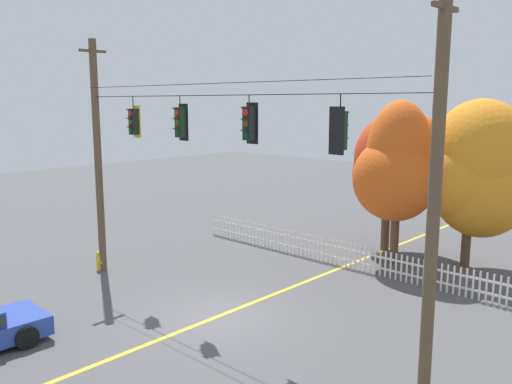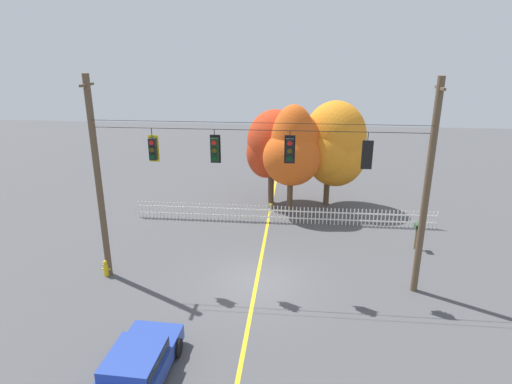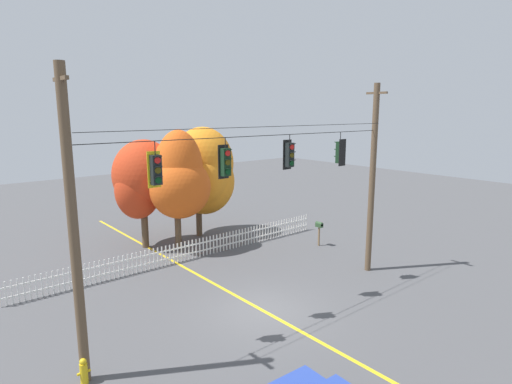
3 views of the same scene
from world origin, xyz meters
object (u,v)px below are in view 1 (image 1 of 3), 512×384
at_px(traffic_signal_northbound_secondary, 181,122).
at_px(autumn_maple_mid, 400,164).
at_px(traffic_signal_westbound_side, 339,130).
at_px(autumn_maple_near_fence, 390,164).
at_px(fire_hydrant, 99,261).
at_px(traffic_signal_eastbound_side, 134,121).
at_px(traffic_signal_northbound_primary, 249,123).
at_px(autumn_oak_far_east, 476,172).

relative_size(traffic_signal_northbound_secondary, autumn_maple_mid, 0.21).
bearing_deg(traffic_signal_westbound_side, autumn_maple_near_fence, 112.64).
bearing_deg(autumn_maple_mid, fire_hydrant, -132.91).
bearing_deg(traffic_signal_northbound_secondary, autumn_maple_mid, 70.66).
distance_m(traffic_signal_eastbound_side, fire_hydrant, 6.19).
bearing_deg(traffic_signal_northbound_primary, traffic_signal_eastbound_side, -180.00).
bearing_deg(fire_hydrant, autumn_maple_mid, 47.09).
height_order(traffic_signal_westbound_side, autumn_maple_mid, traffic_signal_westbound_side).
bearing_deg(autumn_maple_near_fence, autumn_oak_far_east, -3.13).
xyz_separation_m(traffic_signal_northbound_primary, autumn_oak_far_east, (2.55, 10.25, -2.15)).
relative_size(autumn_maple_mid, fire_hydrant, 8.56).
height_order(traffic_signal_eastbound_side, traffic_signal_northbound_primary, same).
xyz_separation_m(autumn_maple_near_fence, autumn_oak_far_east, (3.88, -0.21, -0.02)).
relative_size(autumn_oak_far_east, fire_hydrant, 8.63).
height_order(traffic_signal_northbound_primary, traffic_signal_westbound_side, same).
bearing_deg(autumn_maple_near_fence, traffic_signal_northbound_primary, -82.75).
bearing_deg(fire_hydrant, traffic_signal_northbound_secondary, 1.59).
height_order(traffic_signal_eastbound_side, traffic_signal_northbound_secondary, same).
bearing_deg(autumn_maple_near_fence, autumn_maple_mid, -51.02).
distance_m(traffic_signal_northbound_secondary, traffic_signal_westbound_side, 6.08).
xyz_separation_m(autumn_oak_far_east, fire_hydrant, (-10.81, -10.39, -3.55)).
height_order(traffic_signal_westbound_side, fire_hydrant, traffic_signal_westbound_side).
relative_size(traffic_signal_westbound_side, autumn_oak_far_east, 0.21).
distance_m(traffic_signal_eastbound_side, autumn_maple_near_fence, 11.50).
relative_size(traffic_signal_eastbound_side, traffic_signal_northbound_secondary, 1.01).
relative_size(traffic_signal_northbound_secondary, fire_hydrant, 1.80).
bearing_deg(traffic_signal_northbound_secondary, autumn_maple_near_fence, 80.70).
relative_size(traffic_signal_northbound_primary, autumn_maple_mid, 0.20).
xyz_separation_m(traffic_signal_northbound_secondary, autumn_oak_far_east, (5.59, 10.25, -2.10)).
bearing_deg(traffic_signal_northbound_primary, traffic_signal_northbound_secondary, 180.00).
height_order(traffic_signal_northbound_primary, autumn_maple_mid, traffic_signal_northbound_primary).
xyz_separation_m(traffic_signal_eastbound_side, fire_hydrant, (-2.61, -0.14, -5.61)).
distance_m(autumn_maple_mid, fire_hydrant, 12.75).
bearing_deg(traffic_signal_westbound_side, fire_hydrant, -179.36).
bearing_deg(traffic_signal_northbound_secondary, traffic_signal_eastbound_side, -179.99).
xyz_separation_m(traffic_signal_eastbound_side, traffic_signal_northbound_primary, (5.65, 0.00, 0.09)).
bearing_deg(traffic_signal_northbound_primary, autumn_maple_mid, 89.77).
distance_m(traffic_signal_northbound_secondary, autumn_oak_far_east, 11.86).
bearing_deg(autumn_oak_far_east, traffic_signal_northbound_primary, -103.97).
relative_size(traffic_signal_eastbound_side, fire_hydrant, 1.82).
height_order(traffic_signal_eastbound_side, fire_hydrant, traffic_signal_eastbound_side).
bearing_deg(traffic_signal_northbound_secondary, traffic_signal_northbound_primary, -0.00).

